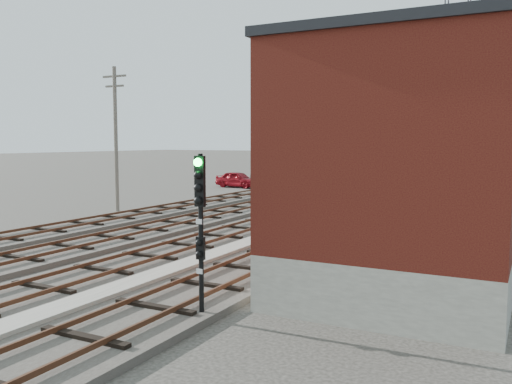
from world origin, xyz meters
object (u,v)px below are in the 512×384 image
Objects in this scene: site_trailer at (383,169)px; car_grey at (293,176)px; signal_mast at (200,223)px; car_red at (238,179)px; car_silver at (275,178)px; switch_stand at (339,198)px.

car_grey is (-8.74, -3.98, -0.75)m from site_trailer.
signal_mast reaches higher than car_grey.
car_red is 8.79m from car_grey.
car_silver is at bearing 112.90° from signal_mast.
site_trailer is at bearing -33.05° from car_red.
signal_mast is 0.91× the size of car_red.
car_red is 0.98× the size of car_grey.
site_trailer is at bearing 98.99° from signal_mast.
site_trailer is at bearing -55.44° from car_silver.
car_red is 0.94× the size of car_silver.
car_silver is at bearing -29.57° from car_red.
car_silver is (-8.33, -9.37, -0.64)m from site_trailer.
signal_mast is 40.30m from car_silver.
car_grey is at bearing -153.29° from site_trailer.
signal_mast is 0.60× the size of site_trailer.
car_grey is (-11.39, 18.32, 0.09)m from switch_stand.
car_red reaches higher than car_grey.
switch_stand is 0.18× the size of site_trailer.
site_trailer is (-2.65, 22.30, 0.84)m from switch_stand.
signal_mast is at bearing -144.49° from car_red.
switch_stand is at bearing -153.51° from car_silver.
signal_mast reaches higher than site_trailer.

